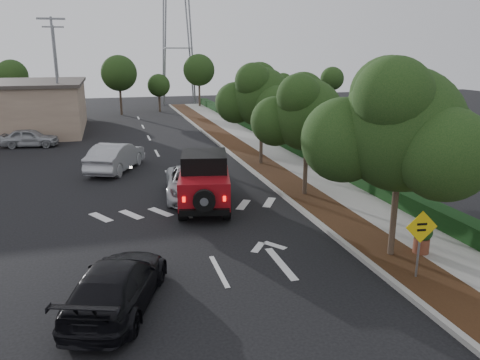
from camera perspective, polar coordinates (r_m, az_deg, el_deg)
name	(u,v)px	position (r m, az deg, el deg)	size (l,w,h in m)	color
ground	(219,271)	(14.50, -2.57, -11.05)	(120.00, 120.00, 0.00)	black
curb	(250,168)	(26.55, 1.18, 1.41)	(0.20, 70.00, 0.15)	#9E9B93
planting_strip	(266,168)	(26.86, 3.22, 1.52)	(1.80, 70.00, 0.12)	black
sidewalk	(297,166)	(27.52, 6.97, 1.76)	(2.00, 70.00, 0.12)	gray
hedge	(319,158)	(28.00, 9.64, 2.61)	(0.80, 70.00, 0.80)	black
transmission_tower	(179,104)	(61.66, -7.40, 9.13)	(7.00, 4.00, 28.00)	slate
street_tree_near	(390,257)	(16.17, 17.82, -8.92)	(3.80, 3.80, 5.92)	black
street_tree_mid	(304,196)	(21.93, 7.85, -1.93)	(3.20, 3.20, 5.32)	black
street_tree_far	(261,165)	(27.79, 2.55, 1.87)	(3.40, 3.40, 5.62)	black
light_pole_a	(63,138)	(39.37, -20.80, 4.86)	(2.00, 0.22, 9.00)	slate
light_pole_b	(62,118)	(51.28, -20.87, 7.06)	(2.00, 0.22, 9.00)	slate
red_jeep	(204,180)	(19.95, -4.36, 0.01)	(2.83, 4.78, 2.35)	black
silver_suv_ahead	(191,183)	(21.51, -6.03, -0.36)	(2.21, 4.79, 1.33)	#B0B4B8
black_suv_oncoming	(117,285)	(12.73, -14.77, -12.22)	(1.83, 4.50, 1.31)	black
silver_sedan_oncoming	(116,157)	(27.14, -14.90, 2.77)	(1.69, 4.84, 1.60)	#9C9EA4
parked_suv	(30,138)	(36.20, -24.24, 4.72)	(1.53, 3.80, 1.30)	#999BA0
speed_hump_sign	(420,235)	(14.32, 21.14, -6.30)	(0.95, 0.14, 2.04)	slate
terracotta_planter	(422,234)	(16.31, 21.35, -6.20)	(0.64, 0.64, 1.11)	brown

